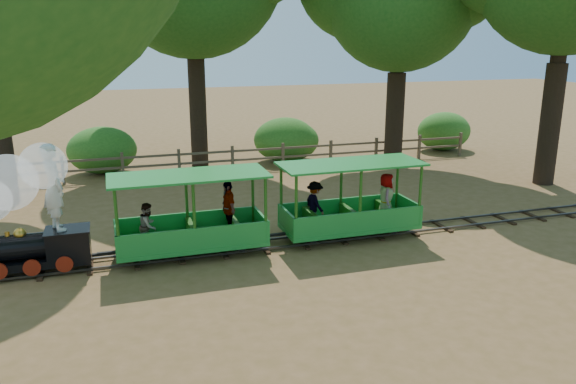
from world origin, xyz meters
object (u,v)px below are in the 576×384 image
object	(u,v)px
locomotive	(24,200)
carriage_front	(193,223)
carriage_rear	(350,208)
fence	(258,155)

from	to	relation	value
locomotive	carriage_front	xyz separation A→B (m)	(3.52, -0.06, -0.86)
carriage_front	carriage_rear	world-z (taller)	same
locomotive	carriage_rear	bearing A→B (deg)	-0.37
locomotive	carriage_front	bearing A→B (deg)	-1.01
carriage_front	carriage_rear	size ratio (longest dim) A/B	1.00
carriage_rear	locomotive	bearing A→B (deg)	179.63
carriage_front	fence	size ratio (longest dim) A/B	0.20
locomotive	carriage_rear	distance (m)	7.52
carriage_front	locomotive	bearing A→B (deg)	178.99
carriage_front	carriage_rear	bearing A→B (deg)	0.20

